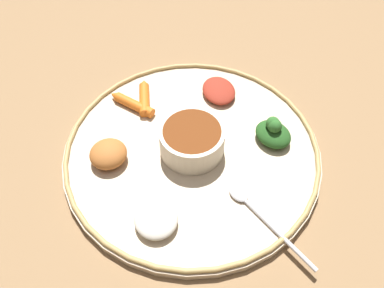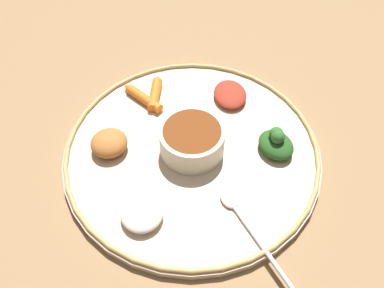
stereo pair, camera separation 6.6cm
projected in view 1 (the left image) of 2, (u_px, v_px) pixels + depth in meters
name	position (u px, v px, depth m)	size (l,w,h in m)	color
ground_plane	(192.00, 154.00, 0.68)	(2.40, 2.40, 0.00)	olive
platter	(192.00, 152.00, 0.67)	(0.44, 0.44, 0.01)	#C6B293
platter_rim	(192.00, 148.00, 0.67)	(0.43, 0.43, 0.01)	tan
center_bowl	(192.00, 140.00, 0.65)	(0.11, 0.11, 0.05)	beige
spoon	(258.00, 212.00, 0.59)	(0.03, 0.17, 0.01)	silver
greens_pile	(273.00, 132.00, 0.67)	(0.06, 0.07, 0.05)	#23511E
carrot_near_spoon	(144.00, 97.00, 0.73)	(0.07, 0.08, 0.02)	orange
carrot_outer	(132.00, 104.00, 0.72)	(0.04, 0.10, 0.02)	orange
mound_beet	(219.00, 91.00, 0.74)	(0.07, 0.06, 0.02)	maroon
mound_chickpea	(108.00, 154.00, 0.64)	(0.06, 0.06, 0.03)	#B2662D
mound_rice_white	(156.00, 219.00, 0.58)	(0.06, 0.07, 0.02)	silver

